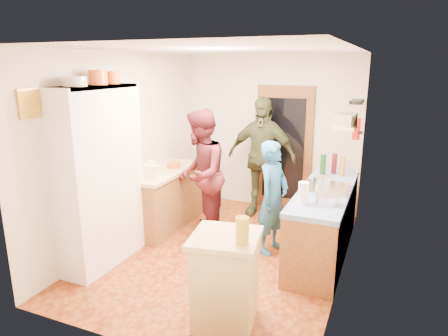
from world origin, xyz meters
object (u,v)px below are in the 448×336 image
Objects in this scene: island_base at (225,282)px; person_left at (203,174)px; hutch_body at (100,178)px; person_back at (262,157)px; right_counter_base at (324,223)px; person_hob at (274,199)px.

island_base is 2.17m from person_left.
hutch_body is 2.08m from island_base.
person_left is 1.22m from person_back.
hutch_body reaches higher than right_counter_base.
person_back is at bearing 138.98° from right_counter_base.
person_back is (0.52, 1.10, 0.05)m from person_left.
right_counter_base is 1.68m from person_back.
person_hob is (-0.00, 1.63, 0.32)m from island_base.
hutch_body is 2.19m from person_hob.
person_left reaches higher than island_base.
island_base is 0.44× the size of person_back.
right_counter_base is at bearing 27.47° from hutch_body.
right_counter_base is 1.79m from person_left.
person_left is (-1.10, 0.17, 0.17)m from person_hob.
island_base is 0.47× the size of person_left.
island_base is (-0.62, -1.87, 0.01)m from right_counter_base.
person_hob is at bearing 29.55° from hutch_body.
person_hob is (1.88, 1.07, -0.35)m from hutch_body.
right_counter_base is at bearing -55.54° from person_hob.
person_hob is 0.81× the size of person_left.
right_counter_base is (2.50, 1.30, -0.68)m from hutch_body.
person_hob is 1.42m from person_back.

